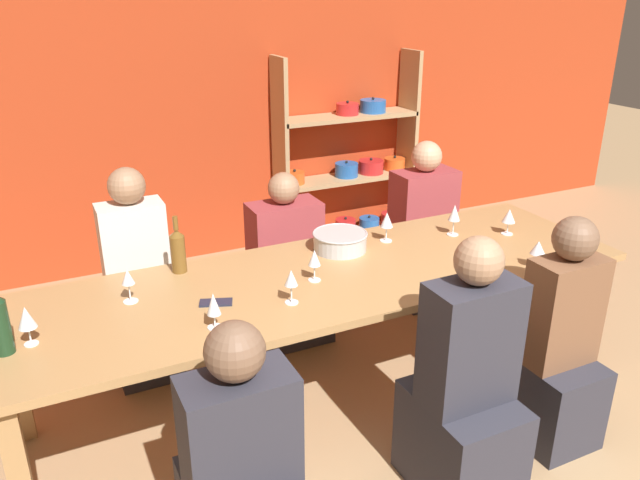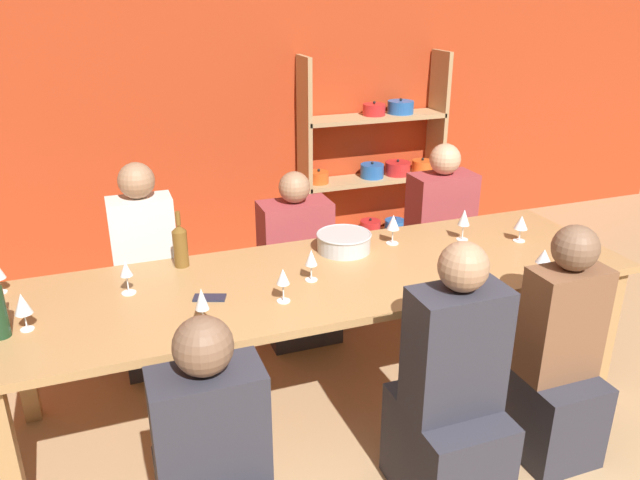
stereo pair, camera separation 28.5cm
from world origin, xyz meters
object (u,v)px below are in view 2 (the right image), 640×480
at_px(dining_table, 327,287).
at_px(person_near_a, 555,372).
at_px(wine_glass_white_d, 311,259).
at_px(wine_glass_empty_a, 393,223).
at_px(wine_glass_white_e, 283,278).
at_px(person_far_c, 149,291).
at_px(person_far_a, 296,276).
at_px(wine_glass_white_c, 521,223).
at_px(cell_phone, 210,298).
at_px(wine_glass_white_b, 126,271).
at_px(wine_glass_empty_b, 22,304).
at_px(wine_glass_red_a, 464,218).
at_px(wine_glass_red_b, 202,300).
at_px(shelf_unit, 378,170).
at_px(mixing_bowl, 344,241).
at_px(person_far_b, 438,246).
at_px(person_near_b, 450,412).
at_px(wine_glass_white_a, 544,257).
at_px(wine_bottle_dark, 180,245).

xyz_separation_m(dining_table, person_near_a, (0.88, -0.73, -0.26)).
xyz_separation_m(wine_glass_white_d, person_near_a, (0.97, -0.69, -0.45)).
relative_size(wine_glass_empty_a, wine_glass_white_e, 1.04).
bearing_deg(person_far_c, wine_glass_white_d, 133.48).
xyz_separation_m(wine_glass_white_e, person_far_a, (0.39, 1.01, -0.51)).
relative_size(wine_glass_white_c, cell_phone, 0.94).
bearing_deg(wine_glass_white_b, wine_glass_empty_a, 4.83).
height_order(wine_glass_empty_a, wine_glass_white_c, wine_glass_empty_a).
height_order(wine_glass_empty_b, wine_glass_red_a, wine_glass_red_a).
distance_m(wine_glass_white_d, person_far_c, 1.15).
relative_size(wine_glass_white_d, person_near_a, 0.14).
bearing_deg(wine_glass_white_d, wine_glass_red_b, -158.21).
bearing_deg(wine_glass_empty_b, wine_glass_red_b, -15.39).
xyz_separation_m(shelf_unit, person_far_c, (-2.12, -1.35, -0.18)).
height_order(mixing_bowl, wine_glass_empty_b, wine_glass_empty_b).
height_order(wine_glass_white_d, wine_glass_empty_b, wine_glass_empty_b).
distance_m(wine_glass_empty_b, person_far_b, 2.79).
height_order(shelf_unit, person_near_b, shelf_unit).
bearing_deg(wine_glass_white_a, wine_glass_red_b, 175.74).
height_order(wine_glass_white_b, wine_glass_red_a, wine_glass_red_a).
relative_size(wine_bottle_dark, wine_glass_red_a, 1.63).
xyz_separation_m(wine_glass_white_c, wine_glass_red_b, (-1.88, -0.31, -0.00)).
bearing_deg(wine_bottle_dark, person_near_a, -35.09).
bearing_deg(wine_glass_red_b, cell_phone, 72.10).
relative_size(wine_bottle_dark, person_near_a, 0.26).
xyz_separation_m(shelf_unit, mixing_bowl, (-1.08, -1.84, 0.18)).
xyz_separation_m(wine_glass_white_c, person_near_a, (-0.32, -0.77, -0.44)).
bearing_deg(person_far_a, wine_glass_red_b, 54.22).
relative_size(wine_glass_white_c, person_far_b, 0.13).
height_order(wine_glass_red_b, person_near_b, person_near_b).
relative_size(dining_table, wine_glass_red_b, 19.32).
height_order(wine_glass_white_c, person_near_b, person_near_b).
xyz_separation_m(shelf_unit, wine_glass_white_c, (-0.08, -2.06, 0.24)).
distance_m(dining_table, wine_glass_red_a, 0.94).
height_order(wine_glass_white_e, person_far_c, person_far_c).
bearing_deg(person_far_b, mixing_bowl, 31.86).
distance_m(wine_glass_white_a, person_far_b, 1.36).
bearing_deg(dining_table, wine_glass_white_e, -145.01).
relative_size(person_far_a, person_near_b, 0.88).
relative_size(shelf_unit, person_near_b, 1.32).
bearing_deg(wine_glass_white_a, cell_phone, 168.28).
relative_size(shelf_unit, mixing_bowl, 5.31).
bearing_deg(person_near_b, person_near_a, 8.86).
height_order(dining_table, wine_bottle_dark, wine_bottle_dark).
bearing_deg(person_near_b, wine_bottle_dark, 127.78).
distance_m(mixing_bowl, person_far_a, 0.71).
bearing_deg(wine_glass_red_a, wine_glass_empty_b, -174.10).
relative_size(dining_table, wine_glass_white_d, 19.37).
relative_size(wine_bottle_dark, wine_glass_white_b, 1.83).
relative_size(dining_table, mixing_bowl, 10.40).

